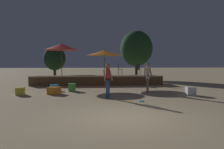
{
  "coord_description": "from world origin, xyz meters",
  "views": [
    {
      "loc": [
        -1.0,
        -7.11,
        1.88
      ],
      "look_at": [
        0.0,
        5.5,
        1.13
      ],
      "focal_mm": 35.0,
      "sensor_mm": 36.0,
      "label": 1
    }
  ],
  "objects_px": {
    "cube_seat_1": "(54,88)",
    "bistro_chair_1": "(138,68)",
    "person_0": "(108,79)",
    "person_1": "(148,75)",
    "cube_seat_2": "(20,91)",
    "background_tree_0": "(55,58)",
    "cube_seat_3": "(54,91)",
    "bistro_chair_0": "(119,68)",
    "frisbee_disc": "(141,101)",
    "patio_umbrella_1": "(104,53)",
    "patio_umbrella_0": "(62,47)",
    "background_tree_1": "(136,49)",
    "cube_seat_4": "(191,91)",
    "cube_seat_0": "(72,87)"
  },
  "relations": [
    {
      "from": "cube_seat_1",
      "to": "bistro_chair_1",
      "type": "xyz_separation_m",
      "value": [
        6.25,
        3.71,
        1.11
      ]
    },
    {
      "from": "person_0",
      "to": "person_1",
      "type": "relative_size",
      "value": 0.97
    },
    {
      "from": "cube_seat_2",
      "to": "background_tree_0",
      "type": "relative_size",
      "value": 0.13
    },
    {
      "from": "background_tree_0",
      "to": "bistro_chair_1",
      "type": "bearing_deg",
      "value": -36.31
    },
    {
      "from": "person_1",
      "to": "cube_seat_3",
      "type": "bearing_deg",
      "value": 101.18
    },
    {
      "from": "cube_seat_1",
      "to": "bistro_chair_1",
      "type": "height_order",
      "value": "bistro_chair_1"
    },
    {
      "from": "person_1",
      "to": "bistro_chair_0",
      "type": "distance_m",
      "value": 5.51
    },
    {
      "from": "cube_seat_3",
      "to": "frisbee_disc",
      "type": "height_order",
      "value": "cube_seat_3"
    },
    {
      "from": "patio_umbrella_1",
      "to": "cube_seat_1",
      "type": "xyz_separation_m",
      "value": [
        -3.37,
        -2.81,
        -2.36
      ]
    },
    {
      "from": "cube_seat_2",
      "to": "person_1",
      "type": "distance_m",
      "value": 7.49
    },
    {
      "from": "cube_seat_3",
      "to": "person_0",
      "type": "relative_size",
      "value": 0.44
    },
    {
      "from": "patio_umbrella_0",
      "to": "bistro_chair_1",
      "type": "distance_m",
      "value": 6.47
    },
    {
      "from": "cube_seat_2",
      "to": "bistro_chair_0",
      "type": "bearing_deg",
      "value": 42.89
    },
    {
      "from": "background_tree_1",
      "to": "frisbee_disc",
      "type": "bearing_deg",
      "value": -99.85
    },
    {
      "from": "cube_seat_1",
      "to": "person_1",
      "type": "xyz_separation_m",
      "value": [
        5.84,
        -1.22,
        0.87
      ]
    },
    {
      "from": "patio_umbrella_1",
      "to": "cube_seat_4",
      "type": "xyz_separation_m",
      "value": [
        4.58,
        -5.39,
        -2.33
      ]
    },
    {
      "from": "person_0",
      "to": "frisbee_disc",
      "type": "distance_m",
      "value": 2.1
    },
    {
      "from": "cube_seat_2",
      "to": "bistro_chair_0",
      "type": "relative_size",
      "value": 0.52
    },
    {
      "from": "bistro_chair_1",
      "to": "bistro_chair_0",
      "type": "bearing_deg",
      "value": 16.53
    },
    {
      "from": "cube_seat_1",
      "to": "bistro_chair_1",
      "type": "relative_size",
      "value": 0.68
    },
    {
      "from": "patio_umbrella_0",
      "to": "cube_seat_1",
      "type": "xyz_separation_m",
      "value": [
        -0.05,
        -2.99,
        -2.83
      ]
    },
    {
      "from": "cube_seat_3",
      "to": "bistro_chair_0",
      "type": "relative_size",
      "value": 0.87
    },
    {
      "from": "person_0",
      "to": "bistro_chair_1",
      "type": "xyz_separation_m",
      "value": [
        2.96,
        6.84,
        0.33
      ]
    },
    {
      "from": "cube_seat_0",
      "to": "cube_seat_2",
      "type": "relative_size",
      "value": 1.05
    },
    {
      "from": "cube_seat_0",
      "to": "cube_seat_2",
      "type": "bearing_deg",
      "value": -152.95
    },
    {
      "from": "background_tree_1",
      "to": "cube_seat_3",
      "type": "bearing_deg",
      "value": -123.25
    },
    {
      "from": "cube_seat_3",
      "to": "background_tree_1",
      "type": "relative_size",
      "value": 0.15
    },
    {
      "from": "patio_umbrella_1",
      "to": "frisbee_disc",
      "type": "height_order",
      "value": "patio_umbrella_1"
    },
    {
      "from": "person_0",
      "to": "cube_seat_0",
      "type": "bearing_deg",
      "value": -162.93
    },
    {
      "from": "cube_seat_0",
      "to": "person_1",
      "type": "bearing_deg",
      "value": -11.52
    },
    {
      "from": "bistro_chair_1",
      "to": "background_tree_0",
      "type": "distance_m",
      "value": 9.86
    },
    {
      "from": "patio_umbrella_0",
      "to": "patio_umbrella_1",
      "type": "bearing_deg",
      "value": -3.14
    },
    {
      "from": "bistro_chair_0",
      "to": "frisbee_disc",
      "type": "xyz_separation_m",
      "value": [
        0.11,
        -8.38,
        -1.29
      ]
    },
    {
      "from": "patio_umbrella_0",
      "to": "bistro_chair_1",
      "type": "xyz_separation_m",
      "value": [
        6.2,
        0.71,
        -1.72
      ]
    },
    {
      "from": "person_0",
      "to": "background_tree_1",
      "type": "xyz_separation_m",
      "value": [
        3.81,
        12.09,
        2.3
      ]
    },
    {
      "from": "patio_umbrella_1",
      "to": "cube_seat_2",
      "type": "relative_size",
      "value": 6.14
    },
    {
      "from": "patio_umbrella_1",
      "to": "background_tree_1",
      "type": "relative_size",
      "value": 0.55
    },
    {
      "from": "bistro_chair_0",
      "to": "frisbee_disc",
      "type": "distance_m",
      "value": 8.48
    },
    {
      "from": "cube_seat_2",
      "to": "background_tree_1",
      "type": "relative_size",
      "value": 0.09
    },
    {
      "from": "patio_umbrella_1",
      "to": "cube_seat_1",
      "type": "height_order",
      "value": "patio_umbrella_1"
    },
    {
      "from": "bistro_chair_1",
      "to": "background_tree_1",
      "type": "distance_m",
      "value": 5.67
    },
    {
      "from": "cube_seat_0",
      "to": "background_tree_0",
      "type": "bearing_deg",
      "value": 106.09
    },
    {
      "from": "person_0",
      "to": "cube_seat_2",
      "type": "bearing_deg",
      "value": -126.17
    },
    {
      "from": "patio_umbrella_1",
      "to": "cube_seat_0",
      "type": "xyz_separation_m",
      "value": [
        -2.21,
        -3.08,
        -2.32
      ]
    },
    {
      "from": "cube_seat_1",
      "to": "cube_seat_2",
      "type": "distance_m",
      "value": 2.3
    },
    {
      "from": "person_0",
      "to": "cube_seat_3",
      "type": "bearing_deg",
      "value": -138.14
    },
    {
      "from": "cube_seat_4",
      "to": "bistro_chair_1",
      "type": "relative_size",
      "value": 0.56
    },
    {
      "from": "patio_umbrella_1",
      "to": "background_tree_1",
      "type": "xyz_separation_m",
      "value": [
        3.72,
        6.14,
        0.72
      ]
    },
    {
      "from": "patio_umbrella_1",
      "to": "bistro_chair_1",
      "type": "bearing_deg",
      "value": 17.25
    },
    {
      "from": "cube_seat_1",
      "to": "frisbee_disc",
      "type": "distance_m",
      "value": 6.39
    }
  ]
}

